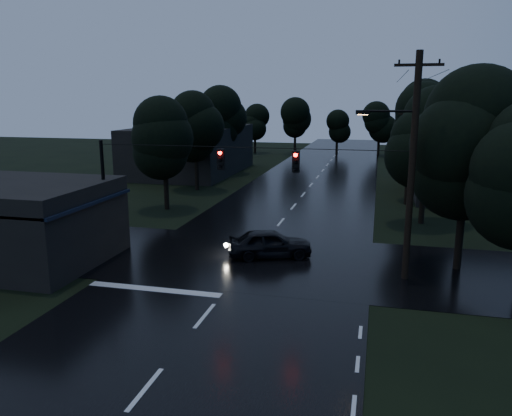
% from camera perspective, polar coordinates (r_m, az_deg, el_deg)
% --- Properties ---
extents(ground, '(160.00, 160.00, 0.00)m').
position_cam_1_polar(ground, '(15.29, -12.55, -19.62)').
color(ground, black).
rests_on(ground, ground).
extents(main_road, '(12.00, 120.00, 0.02)m').
position_cam_1_polar(main_road, '(42.71, 5.42, 1.52)').
color(main_road, black).
rests_on(main_road, ground).
extents(cross_street, '(60.00, 9.00, 0.02)m').
position_cam_1_polar(cross_street, '(25.57, -0.59, -5.90)').
color(cross_street, black).
rests_on(cross_street, ground).
extents(building_far_right, '(10.00, 14.00, 4.40)m').
position_cam_1_polar(building_far_right, '(46.57, 23.59, 4.18)').
color(building_far_right, black).
rests_on(building_far_right, ground).
extents(building_far_left, '(10.00, 16.00, 5.00)m').
position_cam_1_polar(building_far_left, '(55.55, -7.47, 6.59)').
color(building_far_left, black).
rests_on(building_far_left, ground).
extents(utility_pole_main, '(3.50, 0.30, 10.00)m').
position_cam_1_polar(utility_pole_main, '(22.72, 17.20, 4.84)').
color(utility_pole_main, black).
rests_on(utility_pole_main, ground).
extents(utility_pole_far, '(2.00, 0.30, 7.50)m').
position_cam_1_polar(utility_pole_far, '(39.79, 17.07, 5.88)').
color(utility_pole_far, black).
rests_on(utility_pole_far, ground).
extents(anchor_pole_left, '(0.18, 0.18, 6.00)m').
position_cam_1_polar(anchor_pole_left, '(26.75, -16.92, 1.03)').
color(anchor_pole_left, black).
rests_on(anchor_pole_left, ground).
extents(span_signals, '(15.00, 0.37, 1.12)m').
position_cam_1_polar(span_signals, '(23.33, 0.09, 5.55)').
color(span_signals, black).
rests_on(span_signals, ground).
extents(tree_corner_near, '(4.48, 4.48, 9.44)m').
position_cam_1_polar(tree_corner_near, '(24.91, 23.05, 6.74)').
color(tree_corner_near, black).
rests_on(tree_corner_near, ground).
extents(tree_left_a, '(3.92, 3.92, 8.26)m').
position_cam_1_polar(tree_left_a, '(36.84, -10.44, 7.87)').
color(tree_left_a, black).
rests_on(tree_left_a, ground).
extents(tree_left_b, '(4.20, 4.20, 8.85)m').
position_cam_1_polar(tree_left_b, '(44.43, -6.92, 9.21)').
color(tree_left_b, black).
rests_on(tree_left_b, ground).
extents(tree_left_c, '(4.48, 4.48, 9.44)m').
position_cam_1_polar(tree_left_c, '(54.05, -3.75, 10.23)').
color(tree_left_c, black).
rests_on(tree_left_c, ground).
extents(tree_right_a, '(4.20, 4.20, 8.85)m').
position_cam_1_polar(tree_right_a, '(33.73, 18.97, 7.64)').
color(tree_right_a, black).
rests_on(tree_right_a, ground).
extents(tree_right_b, '(4.48, 4.48, 9.44)m').
position_cam_1_polar(tree_right_b, '(41.71, 18.92, 8.95)').
color(tree_right_b, black).
rests_on(tree_right_b, ground).
extents(tree_right_c, '(4.76, 4.76, 10.03)m').
position_cam_1_polar(tree_right_c, '(51.70, 18.70, 9.93)').
color(tree_right_c, black).
rests_on(tree_right_c, ground).
extents(car, '(4.65, 3.10, 1.47)m').
position_cam_1_polar(car, '(25.75, 1.60, -4.06)').
color(car, black).
rests_on(car, ground).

